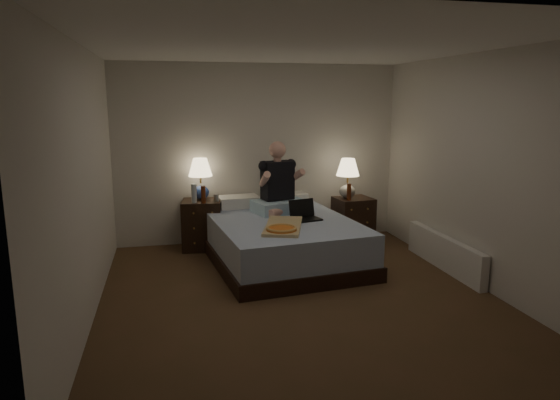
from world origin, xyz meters
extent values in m
cube|color=brown|center=(0.00, 0.00, 0.00)|extent=(4.00, 4.50, 0.00)
cube|color=white|center=(0.00, 0.00, 2.50)|extent=(4.00, 4.50, 0.00)
cube|color=silver|center=(0.00, 2.25, 1.25)|extent=(4.00, 0.00, 2.50)
cube|color=silver|center=(0.00, -2.25, 1.25)|extent=(4.00, 0.00, 2.50)
cube|color=silver|center=(-2.00, 0.00, 1.25)|extent=(0.00, 4.50, 2.50)
cube|color=silver|center=(2.00, 0.00, 1.25)|extent=(0.00, 4.50, 2.50)
cube|color=#5474A9|center=(0.09, 1.20, 0.27)|extent=(1.87, 2.35, 0.55)
cube|color=black|center=(-0.85, 1.97, 0.34)|extent=(0.57, 0.53, 0.67)
cube|color=black|center=(1.27, 1.81, 0.32)|extent=(0.55, 0.50, 0.64)
cylinder|color=silver|center=(-0.94, 1.83, 0.80)|extent=(0.07, 0.07, 0.25)
cylinder|color=#A3A29E|center=(-0.66, 1.85, 0.72)|extent=(0.07, 0.07, 0.10)
cylinder|color=#61260D|center=(-0.83, 1.78, 0.79)|extent=(0.06, 0.06, 0.23)
cylinder|color=#5D250D|center=(1.15, 1.67, 0.76)|extent=(0.06, 0.06, 0.23)
cube|color=silver|center=(1.93, 0.48, 0.20)|extent=(0.10, 1.60, 0.40)
camera|label=1|loc=(-1.27, -4.68, 2.01)|focal=32.00mm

